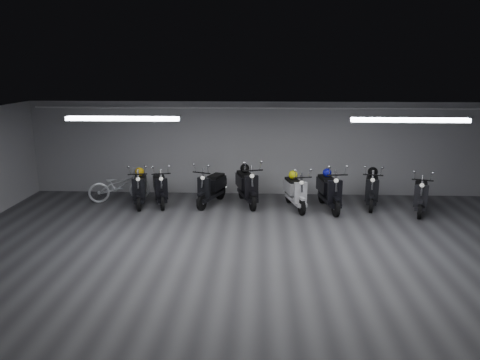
{
  "coord_description": "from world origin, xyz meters",
  "views": [
    {
      "loc": [
        -0.08,
        -8.63,
        3.84
      ],
      "look_at": [
        -0.58,
        2.5,
        1.05
      ],
      "focal_mm": 34.45,
      "sensor_mm": 36.0,
      "label": 1
    }
  ],
  "objects_px": {
    "scooter_8": "(372,184)",
    "helmet_3": "(245,168)",
    "scooter_1": "(160,183)",
    "bicycle": "(119,182)",
    "helmet_4": "(327,173)",
    "helmet_1": "(373,172)",
    "helmet_2": "(140,172)",
    "scooter_0": "(140,183)",
    "scooter_7": "(329,185)",
    "scooter_3": "(211,182)",
    "helmet_0": "(293,175)",
    "scooter_5": "(247,181)",
    "scooter_9": "(421,190)",
    "scooter_6": "(295,187)"
  },
  "relations": [
    {
      "from": "scooter_9",
      "to": "helmet_3",
      "type": "relative_size",
      "value": 6.41
    },
    {
      "from": "helmet_1",
      "to": "bicycle",
      "type": "bearing_deg",
      "value": -179.98
    },
    {
      "from": "scooter_3",
      "to": "bicycle",
      "type": "distance_m",
      "value": 2.71
    },
    {
      "from": "scooter_6",
      "to": "scooter_9",
      "type": "relative_size",
      "value": 0.98
    },
    {
      "from": "scooter_1",
      "to": "helmet_1",
      "type": "xyz_separation_m",
      "value": [
        5.95,
        0.3,
        0.31
      ]
    },
    {
      "from": "scooter_1",
      "to": "scooter_8",
      "type": "distance_m",
      "value": 5.9
    },
    {
      "from": "helmet_1",
      "to": "helmet_2",
      "type": "bearing_deg",
      "value": -178.72
    },
    {
      "from": "helmet_4",
      "to": "scooter_1",
      "type": "bearing_deg",
      "value": 179.99
    },
    {
      "from": "helmet_1",
      "to": "helmet_2",
      "type": "xyz_separation_m",
      "value": [
        -6.56,
        -0.15,
        -0.03
      ]
    },
    {
      "from": "helmet_0",
      "to": "helmet_4",
      "type": "bearing_deg",
      "value": -0.63
    },
    {
      "from": "scooter_8",
      "to": "helmet_3",
      "type": "distance_m",
      "value": 3.56
    },
    {
      "from": "scooter_5",
      "to": "scooter_8",
      "type": "relative_size",
      "value": 1.08
    },
    {
      "from": "scooter_6",
      "to": "scooter_5",
      "type": "bearing_deg",
      "value": 151.9
    },
    {
      "from": "bicycle",
      "to": "helmet_4",
      "type": "height_order",
      "value": "bicycle"
    },
    {
      "from": "scooter_3",
      "to": "scooter_8",
      "type": "relative_size",
      "value": 1.01
    },
    {
      "from": "scooter_7",
      "to": "scooter_6",
      "type": "bearing_deg",
      "value": 168.47
    },
    {
      "from": "scooter_1",
      "to": "bicycle",
      "type": "relative_size",
      "value": 0.98
    },
    {
      "from": "scooter_6",
      "to": "helmet_4",
      "type": "relative_size",
      "value": 6.97
    },
    {
      "from": "scooter_1",
      "to": "scooter_3",
      "type": "bearing_deg",
      "value": -14.8
    },
    {
      "from": "scooter_7",
      "to": "scooter_9",
      "type": "xyz_separation_m",
      "value": [
        2.39,
        -0.17,
        -0.05
      ]
    },
    {
      "from": "scooter_0",
      "to": "helmet_1",
      "type": "distance_m",
      "value": 6.53
    },
    {
      "from": "scooter_1",
      "to": "bicycle",
      "type": "bearing_deg",
      "value": 150.32
    },
    {
      "from": "helmet_0",
      "to": "bicycle",
      "type": "bearing_deg",
      "value": 176.74
    },
    {
      "from": "helmet_1",
      "to": "helmet_4",
      "type": "height_order",
      "value": "helmet_4"
    },
    {
      "from": "helmet_1",
      "to": "helmet_0",
      "type": "bearing_deg",
      "value": -172.71
    },
    {
      "from": "scooter_6",
      "to": "helmet_2",
      "type": "distance_m",
      "value": 4.4
    },
    {
      "from": "scooter_3",
      "to": "helmet_4",
      "type": "height_order",
      "value": "scooter_3"
    },
    {
      "from": "scooter_8",
      "to": "scooter_0",
      "type": "bearing_deg",
      "value": -165.74
    },
    {
      "from": "helmet_0",
      "to": "helmet_4",
      "type": "distance_m",
      "value": 0.93
    },
    {
      "from": "bicycle",
      "to": "scooter_0",
      "type": "bearing_deg",
      "value": -139.16
    },
    {
      "from": "bicycle",
      "to": "scooter_9",
      "type": "bearing_deg",
      "value": -115.8
    },
    {
      "from": "helmet_3",
      "to": "scooter_1",
      "type": "bearing_deg",
      "value": -171.24
    },
    {
      "from": "helmet_4",
      "to": "helmet_1",
      "type": "bearing_deg",
      "value": 12.74
    },
    {
      "from": "scooter_3",
      "to": "scooter_8",
      "type": "xyz_separation_m",
      "value": [
        4.46,
        0.02,
        -0.01
      ]
    },
    {
      "from": "scooter_3",
      "to": "helmet_2",
      "type": "xyz_separation_m",
      "value": [
        -2.04,
        0.1,
        0.26
      ]
    },
    {
      "from": "scooter_9",
      "to": "bicycle",
      "type": "xyz_separation_m",
      "value": [
        -8.33,
        0.71,
        -0.08
      ]
    },
    {
      "from": "scooter_7",
      "to": "helmet_3",
      "type": "relative_size",
      "value": 6.93
    },
    {
      "from": "scooter_8",
      "to": "helmet_0",
      "type": "relative_size",
      "value": 6.93
    },
    {
      "from": "scooter_1",
      "to": "helmet_2",
      "type": "height_order",
      "value": "scooter_1"
    },
    {
      "from": "scooter_9",
      "to": "scooter_5",
      "type": "bearing_deg",
      "value": -168.36
    },
    {
      "from": "helmet_4",
      "to": "scooter_8",
      "type": "bearing_deg",
      "value": 2.87
    },
    {
      "from": "scooter_0",
      "to": "scooter_6",
      "type": "bearing_deg",
      "value": -12.77
    },
    {
      "from": "scooter_7",
      "to": "helmet_1",
      "type": "height_order",
      "value": "scooter_7"
    },
    {
      "from": "helmet_0",
      "to": "helmet_3",
      "type": "xyz_separation_m",
      "value": [
        -1.35,
        0.36,
        0.09
      ]
    },
    {
      "from": "scooter_7",
      "to": "helmet_0",
      "type": "distance_m",
      "value": 1.02
    },
    {
      "from": "helmet_1",
      "to": "helmet_4",
      "type": "bearing_deg",
      "value": -167.26
    },
    {
      "from": "scooter_1",
      "to": "helmet_3",
      "type": "xyz_separation_m",
      "value": [
        2.37,
        0.36,
        0.36
      ]
    },
    {
      "from": "helmet_4",
      "to": "helmet_3",
      "type": "bearing_deg",
      "value": 170.87
    },
    {
      "from": "helmet_0",
      "to": "helmet_3",
      "type": "distance_m",
      "value": 1.4
    },
    {
      "from": "scooter_8",
      "to": "scooter_9",
      "type": "relative_size",
      "value": 1.01
    }
  ]
}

